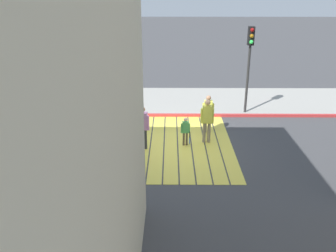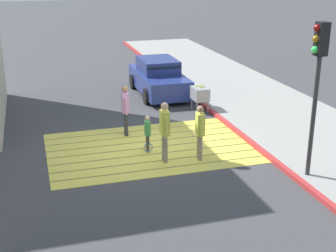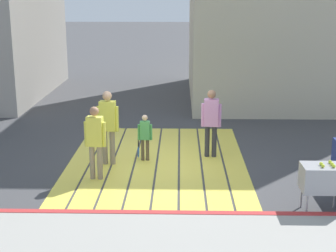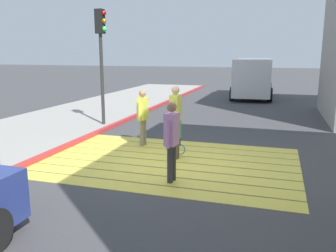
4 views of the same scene
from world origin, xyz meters
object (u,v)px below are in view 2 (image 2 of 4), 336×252
object	(u,v)px
car_parked_near_curb	(159,78)
pedestrian_child_with_racket	(148,132)
traffic_light_corner	(318,70)
pedestrian_adult_trailing	(165,128)
tennis_ball_cart	(200,94)
pedestrian_adult_side	(200,129)
pedestrian_adult_lead	(125,107)

from	to	relation	value
car_parked_near_curb	pedestrian_child_with_racket	distance (m)	6.78
traffic_light_corner	pedestrian_adult_trailing	size ratio (longest dim) A/B	2.32
tennis_ball_cart	pedestrian_adult_side	xyz separation A→B (m)	(1.68, 4.59, 0.28)
pedestrian_adult_side	pedestrian_child_with_racket	xyz separation A→B (m)	(1.35, -1.00, -0.32)
pedestrian_adult_lead	pedestrian_adult_trailing	size ratio (longest dim) A/B	0.95
pedestrian_adult_side	car_parked_near_curb	bearing A→B (deg)	-96.02
traffic_light_corner	pedestrian_adult_lead	world-z (taller)	traffic_light_corner
car_parked_near_curb	pedestrian_adult_side	size ratio (longest dim) A/B	2.56
pedestrian_adult_trailing	pedestrian_child_with_racket	distance (m)	1.00
pedestrian_adult_side	traffic_light_corner	bearing A→B (deg)	138.60
car_parked_near_curb	pedestrian_child_with_racket	xyz separation A→B (m)	(2.13, 6.44, -0.08)
car_parked_near_curb	pedestrian_adult_side	xyz separation A→B (m)	(0.78, 7.44, 0.24)
pedestrian_adult_side	pedestrian_child_with_racket	bearing A→B (deg)	-36.59
pedestrian_adult_side	pedestrian_adult_lead	bearing A→B (deg)	-57.69
traffic_light_corner	pedestrian_child_with_racket	xyz separation A→B (m)	(3.71, -3.08, -2.38)
traffic_light_corner	tennis_ball_cart	xyz separation A→B (m)	(0.68, -6.67, -2.34)
tennis_ball_cart	pedestrian_adult_trailing	bearing A→B (deg)	58.45
tennis_ball_cart	pedestrian_child_with_racket	distance (m)	4.70
car_parked_near_curb	tennis_ball_cart	world-z (taller)	car_parked_near_curb
tennis_ball_cart	pedestrian_child_with_racket	size ratio (longest dim) A/B	0.86
pedestrian_adult_side	pedestrian_child_with_racket	size ratio (longest dim) A/B	1.42
traffic_light_corner	pedestrian_adult_lead	distance (m)	6.56
pedestrian_child_with_racket	pedestrian_adult_side	bearing A→B (deg)	143.41
car_parked_near_curb	pedestrian_adult_lead	size ratio (longest dim) A/B	2.47
traffic_light_corner	pedestrian_adult_side	distance (m)	3.76
car_parked_near_curb	pedestrian_adult_lead	xyz separation A→B (m)	(2.47, 4.77, 0.28)
traffic_light_corner	pedestrian_adult_side	size ratio (longest dim) A/B	2.52
pedestrian_child_with_racket	car_parked_near_curb	bearing A→B (deg)	-108.32
traffic_light_corner	tennis_ball_cart	distance (m)	7.10
pedestrian_adult_lead	pedestrian_child_with_racket	bearing A→B (deg)	101.46
traffic_light_corner	pedestrian_adult_side	xyz separation A→B (m)	(2.36, -2.08, -2.06)
car_parked_near_curb	pedestrian_adult_side	bearing A→B (deg)	83.98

